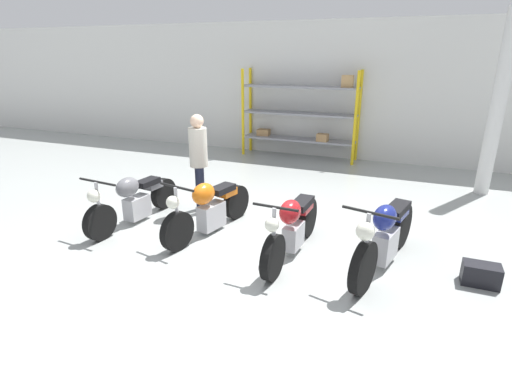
# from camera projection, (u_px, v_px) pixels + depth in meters

# --- Properties ---
(ground_plane) EXTENTS (30.00, 30.00, 0.00)m
(ground_plane) POSITION_uv_depth(u_px,v_px,m) (246.00, 242.00, 6.18)
(ground_plane) COLOR #9EA3A0
(back_wall) EXTENTS (30.00, 0.08, 3.60)m
(back_wall) POSITION_uv_depth(u_px,v_px,m) (331.00, 91.00, 10.72)
(back_wall) COLOR silver
(back_wall) RESTS_ON ground_plane
(shelving_rack) EXTENTS (3.19, 0.63, 2.38)m
(shelving_rack) POSITION_uv_depth(u_px,v_px,m) (301.00, 114.00, 10.84)
(shelving_rack) COLOR yellow
(shelving_rack) RESTS_ON ground_plane
(support_pillar) EXTENTS (0.28, 0.28, 3.60)m
(support_pillar) POSITION_uv_depth(u_px,v_px,m) (498.00, 106.00, 7.78)
(support_pillar) COLOR silver
(support_pillar) RESTS_ON ground_plane
(motorcycle_grey) EXTENTS (0.74, 2.10, 0.95)m
(motorcycle_grey) POSITION_uv_depth(u_px,v_px,m) (133.00, 200.00, 6.78)
(motorcycle_grey) COLOR black
(motorcycle_grey) RESTS_ON ground_plane
(motorcycle_orange) EXTENTS (0.73, 2.04, 0.99)m
(motorcycle_orange) POSITION_uv_depth(u_px,v_px,m) (209.00, 208.00, 6.39)
(motorcycle_orange) COLOR black
(motorcycle_orange) RESTS_ON ground_plane
(motorcycle_red) EXTENTS (0.60, 2.06, 1.00)m
(motorcycle_red) POSITION_uv_depth(u_px,v_px,m) (292.00, 226.00, 5.67)
(motorcycle_red) COLOR black
(motorcycle_red) RESTS_ON ground_plane
(motorcycle_blue) EXTENTS (0.83, 2.16, 1.05)m
(motorcycle_blue) POSITION_uv_depth(u_px,v_px,m) (385.00, 236.00, 5.33)
(motorcycle_blue) COLOR black
(motorcycle_blue) RESTS_ON ground_plane
(person_browsing) EXTENTS (0.45, 0.45, 1.78)m
(person_browsing) POSITION_uv_depth(u_px,v_px,m) (199.00, 156.00, 7.06)
(person_browsing) COLOR #1E2338
(person_browsing) RESTS_ON ground_plane
(toolbox) EXTENTS (0.44, 0.26, 0.28)m
(toolbox) POSITION_uv_depth(u_px,v_px,m) (481.00, 274.00, 5.02)
(toolbox) COLOR black
(toolbox) RESTS_ON ground_plane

